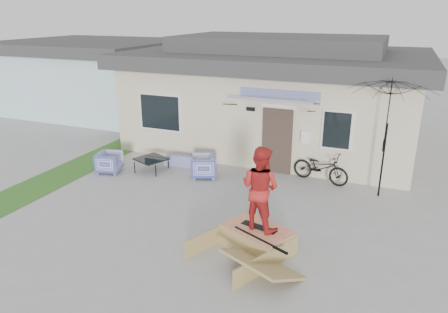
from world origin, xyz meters
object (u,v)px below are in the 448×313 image
at_px(armchair_right, 204,165).
at_px(patio_umbrella, 386,136).
at_px(skater, 260,187).
at_px(armchair_left, 109,161).
at_px(coffee_table, 152,165).
at_px(loveseat, 185,158).
at_px(bicycle, 321,164).
at_px(skate_ramp, 257,238).
at_px(skateboard, 259,227).

bearing_deg(armchair_right, patio_umbrella, 74.58).
bearing_deg(skater, armchair_right, -33.44).
relative_size(armchair_left, armchair_right, 0.95).
bearing_deg(coffee_table, loveseat, 49.78).
bearing_deg(armchair_left, loveseat, -67.48).
height_order(bicycle, skate_ramp, bicycle).
relative_size(loveseat, armchair_right, 1.74).
bearing_deg(skater, skate_ramp, 81.14).
relative_size(armchair_left, coffee_table, 0.85).
xyz_separation_m(bicycle, patio_umbrella, (1.72, -0.42, 1.19)).
bearing_deg(armchair_left, skateboard, -128.39).
relative_size(patio_umbrella, skate_ramp, 1.46).
xyz_separation_m(armchair_left, patio_umbrella, (8.12, 1.35, 1.38)).
xyz_separation_m(coffee_table, skater, (4.66, -3.13, 1.23)).
height_order(bicycle, skater, skater).
xyz_separation_m(skate_ramp, skateboard, (0.02, 0.04, 0.26)).
bearing_deg(armchair_right, skateboard, 19.31).
height_order(armchair_left, skateboard, armchair_left).
relative_size(coffee_table, patio_umbrella, 0.31).
xyz_separation_m(armchair_right, skate_ramp, (2.86, -3.35, -0.15)).
height_order(loveseat, armchair_right, armchair_right).
bearing_deg(coffee_table, patio_umbrella, 6.18).
bearing_deg(bicycle, armchair_right, 119.36).
bearing_deg(coffee_table, bicycle, 12.66).
distance_m(armchair_left, skateboard, 6.38).
bearing_deg(armchair_left, patio_umbrella, -95.59).
height_order(skate_ramp, skater, skater).
bearing_deg(skater, coffee_table, -18.34).
height_order(coffee_table, skater, skater).
relative_size(bicycle, skater, 0.96).
bearing_deg(armchair_left, skater, -128.39).
bearing_deg(loveseat, patio_umbrella, 175.13).
bearing_deg(skate_ramp, armchair_left, -179.40).
distance_m(loveseat, skate_ramp, 5.63).
bearing_deg(skateboard, patio_umbrella, 73.77).
distance_m(bicycle, skateboard, 4.33).
relative_size(armchair_left, skater, 0.40).
relative_size(armchair_right, skater, 0.42).
relative_size(skateboard, skater, 0.45).
relative_size(loveseat, armchair_left, 1.82).
relative_size(coffee_table, bicycle, 0.50).
relative_size(armchair_right, skate_ramp, 0.41).
bearing_deg(loveseat, skater, 130.63).
xyz_separation_m(coffee_table, bicycle, (5.22, 1.17, 0.35)).
bearing_deg(armchair_left, skate_ramp, -128.81).
relative_size(coffee_table, skater, 0.48).
height_order(coffee_table, bicycle, bicycle).
bearing_deg(bicycle, patio_umbrella, -90.46).
relative_size(bicycle, patio_umbrella, 0.63).
relative_size(bicycle, skateboard, 2.12).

